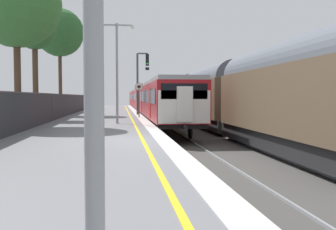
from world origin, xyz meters
TOP-DOWN VIEW (x-y plane):
  - ground at (2.64, 0.00)m, footprint 17.40×110.00m
  - commuter_train_at_platform at (2.10, 35.26)m, footprint 2.83×59.29m
  - freight_train_adjacent_track at (6.10, 17.13)m, footprint 2.60×43.90m
  - signal_gantry at (0.61, 20.03)m, footprint 1.10×0.24m
  - speed_limit_sign at (0.25, 15.28)m, footprint 0.59×0.08m
  - platform_lamp_mid at (-1.31, 8.91)m, footprint 2.00×0.20m
  - background_tree_left at (-6.88, 13.70)m, footprint 2.95×2.95m
  - background_tree_centre at (-6.05, 19.89)m, footprint 4.00×4.00m
  - background_tree_right at (-6.35, 7.35)m, footprint 4.62×4.62m

SIDE VIEW (x-z plane):
  - ground at x=2.64m, z-range -1.21..0.00m
  - commuter_train_at_platform at x=2.10m, z-range -0.64..3.17m
  - speed_limit_sign at x=0.25m, z-range 0.36..2.95m
  - freight_train_adjacent_track at x=6.10m, z-range -0.76..4.12m
  - signal_gantry at x=0.61m, z-range 0.65..5.98m
  - platform_lamp_mid at x=-1.31m, z-range 0.51..6.23m
  - background_tree_left at x=-6.88m, z-range 2.22..9.90m
  - background_tree_right at x=-6.35m, z-range 1.91..10.61m
  - background_tree_centre at x=-6.05m, z-range 2.36..11.28m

